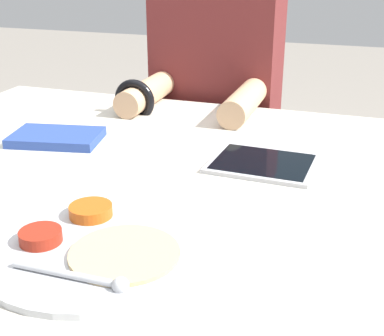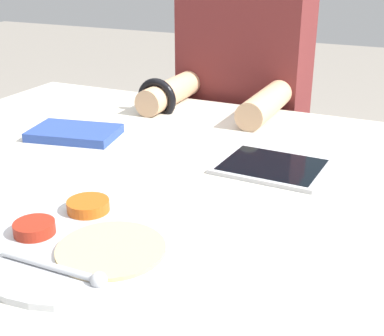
% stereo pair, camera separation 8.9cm
% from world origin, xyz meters
% --- Properties ---
extents(dining_table, '(1.18, 1.03, 0.71)m').
position_xyz_m(dining_table, '(0.00, 0.00, 0.36)').
color(dining_table, beige).
rests_on(dining_table, ground_plane).
extents(thali_tray, '(0.32, 0.32, 0.03)m').
position_xyz_m(thali_tray, '(0.10, -0.28, 0.72)').
color(thali_tray, '#B7BABF').
rests_on(thali_tray, dining_table).
extents(red_notebook, '(0.21, 0.16, 0.02)m').
position_xyz_m(red_notebook, '(-0.20, 0.10, 0.72)').
color(red_notebook, silver).
rests_on(red_notebook, dining_table).
extents(tablet_device, '(0.21, 0.17, 0.01)m').
position_xyz_m(tablet_device, '(0.27, 0.11, 0.72)').
color(tablet_device, '#B7B7BC').
rests_on(tablet_device, dining_table).
extents(person_diner, '(0.37, 0.46, 1.17)m').
position_xyz_m(person_diner, '(0.01, 0.65, 0.55)').
color(person_diner, black).
rests_on(person_diner, ground_plane).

